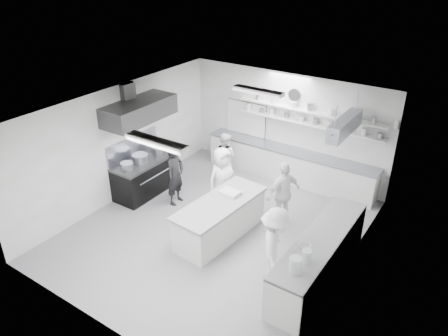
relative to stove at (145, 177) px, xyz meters
The scene contains 27 objects.
floor 2.67m from the stove, ahead, with size 6.00×7.00×0.02m, color gray.
ceiling 3.67m from the stove, ahead, with size 6.00×7.00×0.02m, color white.
wall_back 4.18m from the stove, 50.01° to the left, with size 6.00×0.04×3.00m, color silver.
wall_front 4.80m from the stove, 56.31° to the right, with size 6.00×0.04×3.00m, color silver.
wall_left 1.19m from the stove, 135.00° to the right, with size 0.04×7.00×3.00m, color silver.
wall_right 5.71m from the stove, ahead, with size 0.04×7.00×3.00m, color silver.
stove is the anchor object (origin of this frame).
exhaust_hood 1.90m from the stove, 90.00° to the right, with size 0.85×2.00×0.50m, color #383838.
back_counter 4.03m from the stove, 43.99° to the left, with size 5.00×0.60×0.92m, color silver.
shelf_lower 4.63m from the stove, 41.99° to the left, with size 4.20×0.26×0.04m, color silver.
shelf_upper 4.74m from the stove, 41.99° to the left, with size 4.20×0.26×0.04m, color silver.
pass_through_window 3.49m from the stove, 67.12° to the left, with size 1.30×0.04×1.00m, color black.
wall_clock 4.60m from the stove, 47.54° to the left, with size 0.32×0.32×0.05m, color white.
right_counter 5.28m from the stove, ahead, with size 0.74×3.30×0.94m, color silver.
pot_rack 5.35m from the stove, 23.50° to the left, with size 0.30×1.60×0.40m, color #9497A2.
light_fixture_front 4.22m from the stove, 40.24° to the right, with size 1.30×0.25×0.10m, color silver.
light_fixture_rear 3.86m from the stove, 28.30° to the left, with size 1.30×0.25×0.10m, color silver.
prep_island 2.86m from the stove, 10.59° to the right, with size 0.87×2.33×0.86m, color silver.
stove_pot 0.60m from the stove, 90.00° to the right, with size 0.42×0.42×0.26m, color #9497A2.
cook_stove 1.10m from the stove, ahead, with size 0.59×0.39×1.63m, color black.
cook_back 2.28m from the stove, 52.78° to the left, with size 0.69×0.54×1.43m, color white.
cook_island_left 2.24m from the stove, 13.98° to the left, with size 0.81×0.53×1.65m, color white.
cook_island_right 3.83m from the stove, 11.61° to the left, with size 0.95×0.39×1.62m, color white.
cook_right 4.72m from the stove, 14.47° to the right, with size 1.08×0.62×1.67m, color white.
bowl_island_a 3.01m from the stove, ahead, with size 0.26×0.26×0.06m, color #9497A2.
bowl_island_b 2.67m from the stove, 13.68° to the right, with size 0.20×0.20×0.06m, color silver.
bowl_right 5.22m from the stove, 11.41° to the right, with size 0.25×0.25×0.06m, color silver.
Camera 1 is at (4.88, -6.93, 6.03)m, focal length 34.67 mm.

